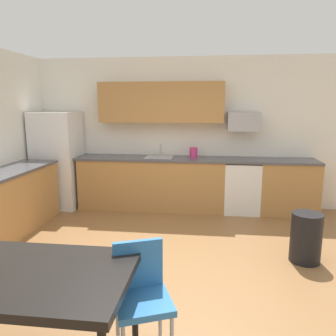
{
  "coord_description": "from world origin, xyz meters",
  "views": [
    {
      "loc": [
        0.55,
        -3.45,
        1.86
      ],
      "look_at": [
        0.0,
        1.0,
        1.0
      ],
      "focal_mm": 35.35,
      "sensor_mm": 36.0,
      "label": 1
    }
  ],
  "objects_px": {
    "microwave": "(243,122)",
    "trash_bin": "(306,238)",
    "refrigerator": "(58,160)",
    "kettle": "(193,153)",
    "oven_range": "(241,186)",
    "dining_table": "(28,280)",
    "chair_near_table": "(141,290)"
  },
  "relations": [
    {
      "from": "oven_range",
      "to": "kettle",
      "type": "bearing_deg",
      "value": 176.63
    },
    {
      "from": "chair_near_table",
      "to": "refrigerator",
      "type": "bearing_deg",
      "value": 123.02
    },
    {
      "from": "dining_table",
      "to": "kettle",
      "type": "height_order",
      "value": "kettle"
    },
    {
      "from": "refrigerator",
      "to": "kettle",
      "type": "distance_m",
      "value": 2.48
    },
    {
      "from": "refrigerator",
      "to": "kettle",
      "type": "height_order",
      "value": "refrigerator"
    },
    {
      "from": "microwave",
      "to": "dining_table",
      "type": "height_order",
      "value": "microwave"
    },
    {
      "from": "dining_table",
      "to": "trash_bin",
      "type": "distance_m",
      "value": 3.11
    },
    {
      "from": "trash_bin",
      "to": "kettle",
      "type": "bearing_deg",
      "value": 127.11
    },
    {
      "from": "oven_range",
      "to": "kettle",
      "type": "height_order",
      "value": "kettle"
    },
    {
      "from": "microwave",
      "to": "chair_near_table",
      "type": "relative_size",
      "value": 0.64
    },
    {
      "from": "dining_table",
      "to": "trash_bin",
      "type": "xyz_separation_m",
      "value": [
        2.37,
        1.98,
        -0.4
      ]
    },
    {
      "from": "dining_table",
      "to": "trash_bin",
      "type": "height_order",
      "value": "dining_table"
    },
    {
      "from": "microwave",
      "to": "oven_range",
      "type": "bearing_deg",
      "value": -90.0
    },
    {
      "from": "refrigerator",
      "to": "microwave",
      "type": "distance_m",
      "value": 3.4
    },
    {
      "from": "oven_range",
      "to": "dining_table",
      "type": "relative_size",
      "value": 0.65
    },
    {
      "from": "microwave",
      "to": "chair_near_table",
      "type": "distance_m",
      "value": 3.95
    },
    {
      "from": "refrigerator",
      "to": "microwave",
      "type": "xyz_separation_m",
      "value": [
        3.32,
        0.18,
        0.71
      ]
    },
    {
      "from": "microwave",
      "to": "kettle",
      "type": "relative_size",
      "value": 2.7
    },
    {
      "from": "refrigerator",
      "to": "oven_range",
      "type": "distance_m",
      "value": 3.34
    },
    {
      "from": "kettle",
      "to": "microwave",
      "type": "bearing_deg",
      "value": 3.37
    },
    {
      "from": "oven_range",
      "to": "trash_bin",
      "type": "relative_size",
      "value": 1.52
    },
    {
      "from": "oven_range",
      "to": "chair_near_table",
      "type": "distance_m",
      "value": 3.71
    },
    {
      "from": "oven_range",
      "to": "chair_near_table",
      "type": "relative_size",
      "value": 1.07
    },
    {
      "from": "dining_table",
      "to": "refrigerator",
      "type": "bearing_deg",
      "value": 112.32
    },
    {
      "from": "chair_near_table",
      "to": "kettle",
      "type": "height_order",
      "value": "kettle"
    },
    {
      "from": "microwave",
      "to": "trash_bin",
      "type": "height_order",
      "value": "microwave"
    },
    {
      "from": "chair_near_table",
      "to": "oven_range",
      "type": "bearing_deg",
      "value": 73.39
    },
    {
      "from": "oven_range",
      "to": "dining_table",
      "type": "xyz_separation_m",
      "value": [
        -1.78,
        -3.83,
        0.24
      ]
    },
    {
      "from": "chair_near_table",
      "to": "microwave",
      "type": "bearing_deg",
      "value": 73.82
    },
    {
      "from": "trash_bin",
      "to": "microwave",
      "type": "bearing_deg",
      "value": 106.86
    },
    {
      "from": "oven_range",
      "to": "chair_near_table",
      "type": "bearing_deg",
      "value": -106.61
    },
    {
      "from": "microwave",
      "to": "trash_bin",
      "type": "bearing_deg",
      "value": -73.14
    }
  ]
}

